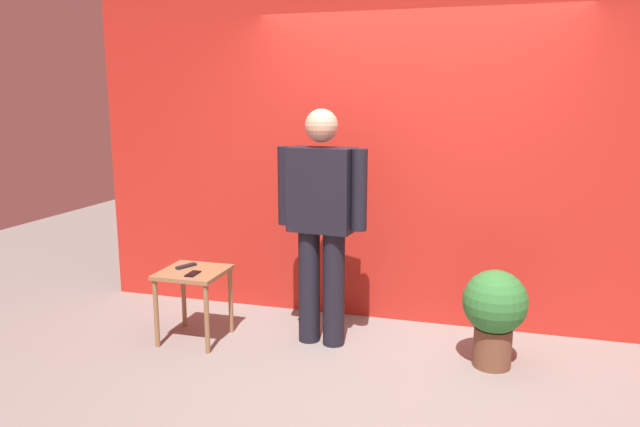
{
  "coord_description": "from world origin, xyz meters",
  "views": [
    {
      "loc": [
        0.58,
        -3.55,
        1.83
      ],
      "look_at": [
        -0.59,
        0.55,
        1.0
      ],
      "focal_mm": 33.07,
      "sensor_mm": 36.0,
      "label": 1
    }
  ],
  "objects_px": {
    "side_table": "(194,282)",
    "potted_plant": "(495,310)",
    "standing_person": "(321,216)",
    "tv_remote": "(186,266)",
    "cell_phone": "(193,274)"
  },
  "relations": [
    {
      "from": "side_table",
      "to": "cell_phone",
      "type": "relative_size",
      "value": 3.84
    },
    {
      "from": "standing_person",
      "to": "cell_phone",
      "type": "distance_m",
      "value": 1.04
    },
    {
      "from": "standing_person",
      "to": "tv_remote",
      "type": "distance_m",
      "value": 1.13
    },
    {
      "from": "tv_remote",
      "to": "potted_plant",
      "type": "relative_size",
      "value": 0.25
    },
    {
      "from": "standing_person",
      "to": "potted_plant",
      "type": "relative_size",
      "value": 2.56
    },
    {
      "from": "side_table",
      "to": "tv_remote",
      "type": "xyz_separation_m",
      "value": [
        -0.09,
        0.06,
        0.1
      ]
    },
    {
      "from": "potted_plant",
      "to": "cell_phone",
      "type": "bearing_deg",
      "value": -173.54
    },
    {
      "from": "standing_person",
      "to": "cell_phone",
      "type": "xyz_separation_m",
      "value": [
        -0.9,
        -0.31,
        -0.43
      ]
    },
    {
      "from": "standing_person",
      "to": "tv_remote",
      "type": "xyz_separation_m",
      "value": [
        -1.04,
        -0.16,
        -0.42
      ]
    },
    {
      "from": "standing_person",
      "to": "tv_remote",
      "type": "relative_size",
      "value": 10.35
    },
    {
      "from": "cell_phone",
      "to": "potted_plant",
      "type": "bearing_deg",
      "value": 4.89
    },
    {
      "from": "side_table",
      "to": "potted_plant",
      "type": "xyz_separation_m",
      "value": [
        2.2,
        0.15,
        -0.05
      ]
    },
    {
      "from": "cell_phone",
      "to": "tv_remote",
      "type": "height_order",
      "value": "tv_remote"
    },
    {
      "from": "standing_person",
      "to": "potted_plant",
      "type": "height_order",
      "value": "standing_person"
    },
    {
      "from": "standing_person",
      "to": "side_table",
      "type": "bearing_deg",
      "value": -167.16
    }
  ]
}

